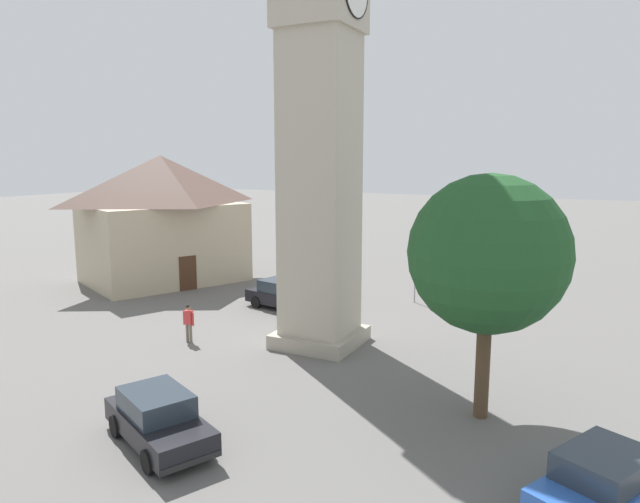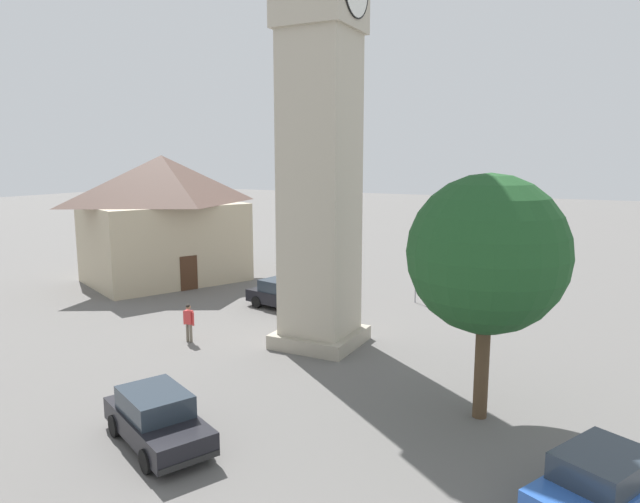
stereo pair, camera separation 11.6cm
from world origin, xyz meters
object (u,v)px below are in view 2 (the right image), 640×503
Objects in this scene: car_red_corner at (283,295)px; road_sign at (416,269)px; tree at (487,255)px; clock_tower at (320,18)px; building_terrace_right at (164,218)px; car_silver_kerb at (157,418)px; pedestrian at (189,320)px; car_blue_kerb at (604,483)px.

road_sign reaches higher than car_red_corner.
tree reaches higher than car_red_corner.
clock_tower is 1.95× the size of building_terrace_right.
car_red_corner is 0.37× the size of building_terrace_right.
pedestrian reaches higher than car_silver_kerb.
tree is at bearing 25.60° from road_sign.
road_sign is at bearing 175.04° from car_silver_kerb.
tree reaches higher than car_blue_kerb.
building_terrace_right is (-14.64, -25.94, 3.40)m from car_blue_kerb.
building_terrace_right reaches higher than car_silver_kerb.
car_blue_kerb and car_red_corner have the same top height.
tree is (1.65, 12.83, 4.12)m from pedestrian.
building_terrace_right is at bearing -115.94° from tree.
car_blue_kerb is 19.65m from car_red_corner.
car_silver_kerb is at bearing -4.96° from road_sign.
car_red_corner is at bearing -53.15° from road_sign.
clock_tower reaches higher than car_red_corner.
clock_tower is 16.05m from car_silver_kerb.
road_sign is (-11.12, 6.72, 0.89)m from pedestrian.
car_red_corner is at bearing -124.76° from tree.
building_terrace_right reaches higher than car_red_corner.
clock_tower is at bearing 65.03° from building_terrace_right.
car_blue_kerb is 6.71m from tree.
clock_tower is 5.21× the size of car_red_corner.
road_sign reaches higher than car_silver_kerb.
clock_tower is at bearing 114.44° from pedestrian.
road_sign is (-8.75, 1.50, -11.53)m from clock_tower.
clock_tower is 3.04× the size of tree.
clock_tower reaches higher than tree.
road_sign is (-18.61, 1.62, 1.14)m from car_silver_kerb.
building_terrace_right is at bearing -114.97° from clock_tower.
car_silver_kerb is at bearing -0.66° from clock_tower.
tree is (-5.84, 7.73, 4.37)m from car_silver_kerb.
tree is (-3.72, -3.49, 4.37)m from car_blue_kerb.
car_blue_kerb is at bearing 30.23° from road_sign.
tree reaches higher than car_silver_kerb.
building_terrace_right is (-2.58, -10.43, 3.40)m from car_red_corner.
road_sign is (-4.42, 5.90, 1.14)m from car_red_corner.
car_red_corner is 0.58× the size of tree.
road_sign is (-16.48, -9.61, 1.14)m from car_blue_kerb.
car_red_corner is (-14.18, -4.29, 0.00)m from car_silver_kerb.
car_blue_kerb is at bearing 55.15° from clock_tower.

